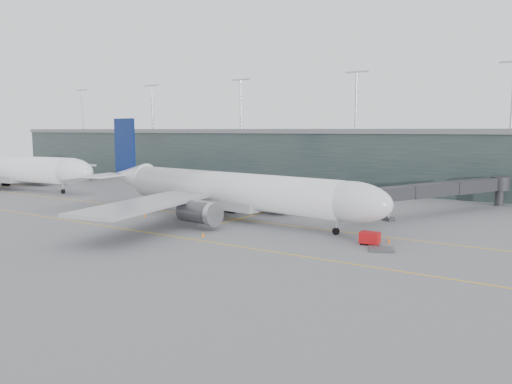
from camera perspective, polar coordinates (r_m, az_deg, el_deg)
The scene contains 17 objects.
ground at distance 90.01m, azimuth -3.35°, elevation -2.45°, with size 320.00×320.00×0.00m, color slate.
taxiline_a at distance 86.86m, azimuth -4.91°, elevation -2.80°, with size 160.00×0.25×0.02m, color #ECAE16.
taxiline_b at distance 75.10m, azimuth -12.43°, elevation -4.52°, with size 160.00×0.25×0.02m, color #ECAE16.
taxiline_lead_main at distance 104.23m, azimuth 5.40°, elevation -1.15°, with size 0.25×60.00×0.02m, color #ECAE16.
taxiline_lead_adj at distance 157.69m, azimuth -21.34°, elevation 1.20°, with size 0.25×60.00×0.02m, color #ECAE16.
terminal at distance 139.99m, azimuth 10.83°, elevation 3.99°, with size 240.00×36.00×29.00m.
main_aircraft at distance 84.15m, azimuth -3.37°, elevation 0.21°, with size 61.41×57.38×17.21m.
jet_bridge at distance 96.04m, azimuth 18.92°, elevation 0.38°, with size 18.42×42.96×5.77m.
gse_cart at distance 67.01m, azimuth 12.87°, elevation -5.11°, with size 2.56×1.70×1.70m.
baggage_dolly at distance 64.38m, azimuth 14.08°, elevation -6.35°, with size 3.04×2.43×0.30m, color #3B3C40.
uld_a at distance 101.28m, azimuth -1.81°, elevation -0.87°, with size 2.05×1.77×1.64m.
uld_b at distance 101.56m, azimuth -0.79°, elevation -0.87°, with size 2.01×1.75×1.58m.
uld_c at distance 97.30m, azimuth 0.69°, elevation -1.20°, with size 1.89×1.55×1.66m.
cone_nose at distance 69.00m, azimuth 14.92°, elevation -5.33°, with size 0.44×0.44×0.70m, color #FF500E.
cone_wing_stbd at distance 70.58m, azimuth -6.07°, elevation -4.84°, with size 0.45×0.45×0.72m, color orange.
cone_wing_port at distance 94.79m, azimuth 6.76°, elevation -1.79°, with size 0.42×0.42×0.67m, color red.
cone_tail at distance 88.34m, azimuth -12.63°, elevation -2.56°, with size 0.43×0.43×0.69m, color orange.
Camera 1 is at (52.53, -71.55, 14.93)m, focal length 35.00 mm.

